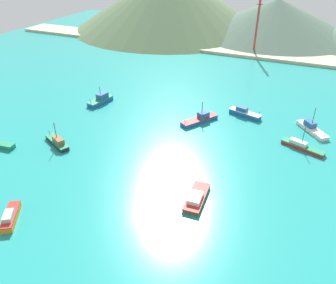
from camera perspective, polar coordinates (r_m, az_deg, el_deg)
name	(u,v)px	position (r m, az deg, el deg)	size (l,w,h in m)	color
ground	(190,136)	(84.40, 3.80, 1.01)	(260.00, 280.00, 0.50)	teal
fishing_boat_0	(244,113)	(95.76, 13.04, 4.89)	(9.45, 4.58, 2.78)	#1E5BA8
fishing_boat_1	(302,146)	(84.49, 22.07, -0.69)	(10.37, 5.36, 5.90)	red
fishing_boat_2	(57,142)	(84.02, -18.53, 0.01)	(9.04, 5.83, 6.13)	#232328
fishing_boat_3	(200,119)	(90.67, 5.56, 3.97)	(8.24, 10.98, 5.71)	#1E5BA8
fishing_boat_5	(101,100)	(103.26, -11.52, 7.15)	(4.37, 8.99, 5.19)	#1E5BA8
fishing_boat_6	(196,198)	(63.74, 4.90, -9.54)	(3.86, 9.16, 1.78)	brown
fishing_boat_7	(312,128)	(93.29, 23.54, 2.15)	(8.60, 9.37, 6.54)	silver
fishing_boat_8	(10,217)	(65.69, -25.53, -11.52)	(5.52, 7.03, 2.17)	orange
beach_strip	(253,53)	(154.23, 14.41, 14.70)	(247.00, 14.83, 1.20)	beige
hill_central	(276,18)	(186.49, 18.07, 19.70)	(85.21, 85.21, 18.38)	#4C6656
radio_tower	(257,24)	(150.78, 15.12, 19.03)	(2.49, 2.00, 24.94)	#B7332D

